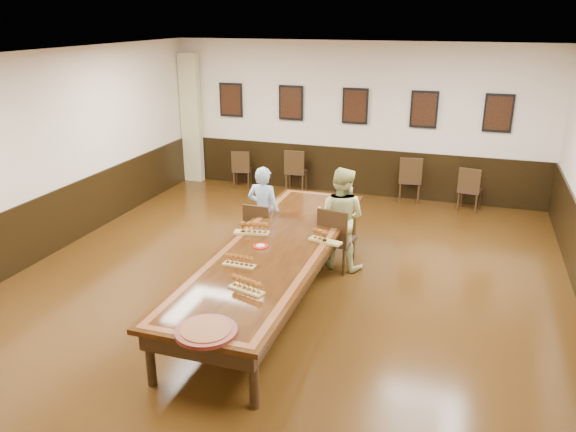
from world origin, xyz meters
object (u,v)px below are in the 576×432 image
(chair_man, at_px, (261,229))
(spare_chair_c, at_px, (410,179))
(carved_platter, at_px, (206,331))
(spare_chair_d, at_px, (470,188))
(conference_table, at_px, (277,255))
(chair_woman, at_px, (337,238))
(spare_chair_a, at_px, (242,168))
(spare_chair_b, at_px, (296,170))
(person_woman, at_px, (341,218))
(person_man, at_px, (263,211))

(chair_man, distance_m, spare_chair_c, 4.10)
(carved_platter, bearing_deg, chair_man, 102.26)
(spare_chair_d, height_order, conference_table, spare_chair_d)
(chair_man, height_order, chair_woman, chair_woman)
(carved_platter, bearing_deg, spare_chair_a, 110.03)
(spare_chair_b, bearing_deg, chair_woman, 112.14)
(chair_woman, distance_m, conference_table, 1.25)
(person_woman, bearing_deg, spare_chair_a, -39.26)
(person_man, bearing_deg, spare_chair_b, -77.37)
(person_man, distance_m, conference_table, 1.45)
(chair_woman, bearing_deg, carved_platter, 90.80)
(chair_man, relative_size, person_woman, 0.58)
(spare_chair_d, bearing_deg, person_woman, 71.86)
(spare_chair_c, bearing_deg, spare_chair_d, 163.33)
(chair_woman, relative_size, conference_table, 0.20)
(person_woman, bearing_deg, spare_chair_d, -109.31)
(spare_chair_b, bearing_deg, carved_platter, 96.35)
(spare_chair_b, height_order, person_man, person_man)
(chair_man, bearing_deg, spare_chair_b, -77.71)
(person_man, bearing_deg, carved_platter, 105.54)
(chair_woman, relative_size, carved_platter, 1.39)
(spare_chair_a, relative_size, person_woman, 0.54)
(spare_chair_a, bearing_deg, spare_chair_c, 169.64)
(conference_table, bearing_deg, spare_chair_d, 62.01)
(spare_chair_a, xyz_separation_m, spare_chair_c, (3.70, 0.14, 0.06))
(spare_chair_d, bearing_deg, conference_table, 72.37)
(spare_chair_b, distance_m, spare_chair_d, 3.67)
(conference_table, distance_m, carved_platter, 2.32)
(spare_chair_b, relative_size, spare_chair_d, 1.05)
(person_man, bearing_deg, person_woman, -179.54)
(spare_chair_d, distance_m, carved_platter, 7.31)
(spare_chair_a, xyz_separation_m, spare_chair_b, (1.24, 0.10, 0.04))
(spare_chair_b, bearing_deg, person_man, 94.86)
(spare_chair_d, bearing_deg, chair_man, 57.92)
(spare_chair_c, bearing_deg, chair_man, 55.29)
(spare_chair_c, xyz_separation_m, spare_chair_d, (1.20, -0.21, -0.04))
(chair_woman, distance_m, spare_chair_d, 3.96)
(chair_man, distance_m, chair_woman, 1.27)
(spare_chair_c, bearing_deg, spare_chair_a, -4.70)
(spare_chair_c, height_order, carved_platter, spare_chair_c)
(spare_chair_b, distance_m, person_man, 3.54)
(spare_chair_c, distance_m, carved_platter, 7.22)
(chair_woman, relative_size, spare_chair_a, 1.18)
(person_woman, bearing_deg, conference_table, 72.66)
(spare_chair_b, height_order, carved_platter, spare_chair_b)
(spare_chair_b, distance_m, carved_platter, 7.21)
(person_man, bearing_deg, spare_chair_a, -58.42)
(carved_platter, bearing_deg, person_man, 101.84)
(spare_chair_d, relative_size, person_man, 0.61)
(spare_chair_b, relative_size, person_man, 0.64)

